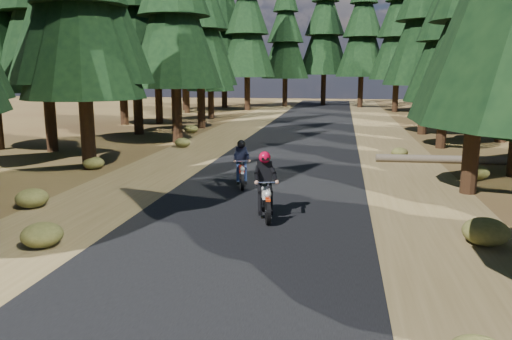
# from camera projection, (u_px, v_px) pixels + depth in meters

# --- Properties ---
(ground) EXTENTS (120.00, 120.00, 0.00)m
(ground) POSITION_uv_depth(u_px,v_px,m) (245.00, 227.00, 11.92)
(ground) COLOR #482E19
(ground) RESTS_ON ground
(road) EXTENTS (6.00, 100.00, 0.01)m
(road) POSITION_uv_depth(u_px,v_px,m) (274.00, 182.00, 16.75)
(road) COLOR black
(road) RESTS_ON ground
(shoulder_l) EXTENTS (3.20, 100.00, 0.01)m
(shoulder_l) POSITION_uv_depth(u_px,v_px,m) (144.00, 177.00, 17.52)
(shoulder_l) COLOR brown
(shoulder_l) RESTS_ON ground
(shoulder_r) EXTENTS (3.20, 100.00, 0.01)m
(shoulder_r) POSITION_uv_depth(u_px,v_px,m) (416.00, 188.00, 15.98)
(shoulder_r) COLOR brown
(shoulder_r) RESTS_ON ground
(pine_forest) EXTENTS (34.59, 55.08, 16.32)m
(pine_forest) POSITION_uv_depth(u_px,v_px,m) (310.00, 2.00, 30.75)
(pine_forest) COLOR black
(pine_forest) RESTS_ON ground
(log_near) EXTENTS (6.04, 0.56, 0.32)m
(log_near) POSITION_uv_depth(u_px,v_px,m) (452.00, 159.00, 20.25)
(log_near) COLOR #4C4233
(log_near) RESTS_ON ground
(understory_shrubs) EXTENTS (14.79, 27.56, 0.58)m
(understory_shrubs) POSITION_uv_depth(u_px,v_px,m) (263.00, 185.00, 15.17)
(understory_shrubs) COLOR #474C1E
(understory_shrubs) RESTS_ON ground
(rider_lead) EXTENTS (1.01, 1.95, 1.67)m
(rider_lead) POSITION_uv_depth(u_px,v_px,m) (265.00, 196.00, 12.58)
(rider_lead) COLOR silver
(rider_lead) RESTS_ON road
(rider_follow) EXTENTS (0.88, 1.74, 1.49)m
(rider_follow) POSITION_uv_depth(u_px,v_px,m) (242.00, 171.00, 16.06)
(rider_follow) COLOR #A51E0B
(rider_follow) RESTS_ON road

